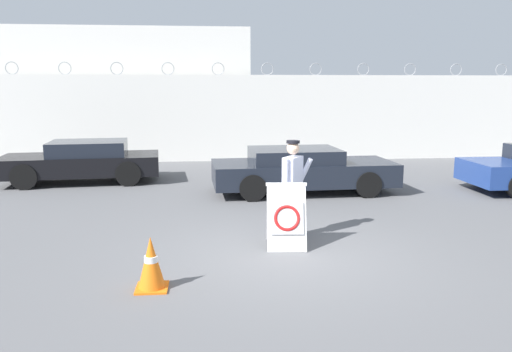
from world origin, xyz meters
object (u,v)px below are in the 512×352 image
Objects in this scene: parked_car_front_coupe at (83,161)px; barricade_sign at (286,215)px; traffic_cone_near at (151,263)px; parked_car_rear_sedan at (301,170)px; security_guard at (293,183)px.

barricade_sign is at bearing 121.69° from parked_car_front_coupe.
parked_car_front_coupe is (-2.91, 8.29, 0.26)m from traffic_cone_near.
parked_car_front_coupe is at bearing 131.96° from barricade_sign.
parked_car_front_coupe is 0.95× the size of parked_car_rear_sedan.
security_guard is 0.39× the size of parked_car_front_coupe.
barricade_sign is 1.51× the size of traffic_cone_near.
parked_car_front_coupe is at bearing 109.36° from traffic_cone_near.
parked_car_rear_sedan is (0.90, 4.02, -0.40)m from security_guard.
security_guard reaches higher than parked_car_rear_sedan.
parked_car_front_coupe is at bearing 76.00° from security_guard.
traffic_cone_near is at bearing 169.08° from security_guard.
barricade_sign is 0.23× the size of parked_car_rear_sedan.
security_guard is 0.37× the size of parked_car_rear_sedan.
traffic_cone_near is at bearing 103.67° from parked_car_front_coupe.
traffic_cone_near is at bearing -136.87° from barricade_sign.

